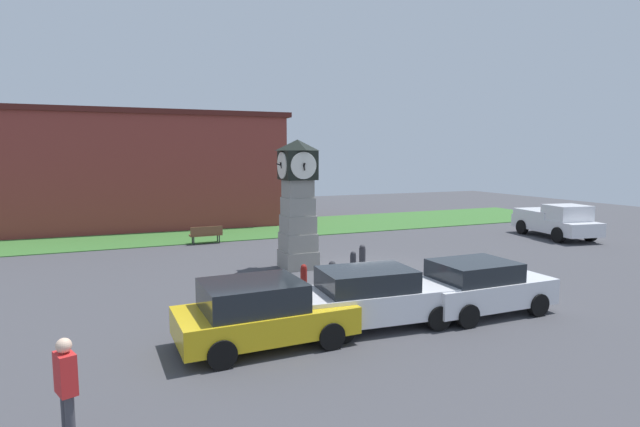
{
  "coord_description": "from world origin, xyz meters",
  "views": [
    {
      "loc": [
        -9.28,
        -16.87,
        4.44
      ],
      "look_at": [
        -0.97,
        2.53,
        1.98
      ],
      "focal_mm": 28.0,
      "sensor_mm": 36.0,
      "label": 1
    }
  ],
  "objects_px": {
    "clock_tower": "(298,204)",
    "car_near_tower": "(375,297)",
    "car_navy_sedan": "(261,313)",
    "bollard_far_row": "(332,274)",
    "pedestrian_crossing_lot": "(66,385)",
    "bollard_near_tower": "(362,258)",
    "car_by_building": "(479,286)",
    "bench": "(206,234)",
    "pickup_truck": "(556,221)",
    "bollard_mid_row": "(353,264)",
    "bollard_end_row": "(304,280)",
    "pedestrian_near_bench": "(299,216)"
  },
  "relations": [
    {
      "from": "clock_tower",
      "to": "car_near_tower",
      "type": "relative_size",
      "value": 1.16
    },
    {
      "from": "car_navy_sedan",
      "to": "car_near_tower",
      "type": "relative_size",
      "value": 0.95
    },
    {
      "from": "clock_tower",
      "to": "bollard_far_row",
      "type": "distance_m",
      "value": 3.92
    },
    {
      "from": "pedestrian_crossing_lot",
      "to": "bollard_near_tower",
      "type": "bearing_deg",
      "value": 41.65
    },
    {
      "from": "car_near_tower",
      "to": "car_by_building",
      "type": "bearing_deg",
      "value": -3.15
    },
    {
      "from": "clock_tower",
      "to": "bench",
      "type": "relative_size",
      "value": 3.13
    },
    {
      "from": "bollard_near_tower",
      "to": "car_by_building",
      "type": "distance_m",
      "value": 5.85
    },
    {
      "from": "bollard_near_tower",
      "to": "bollard_far_row",
      "type": "height_order",
      "value": "bollard_near_tower"
    },
    {
      "from": "bollard_far_row",
      "to": "pickup_truck",
      "type": "bearing_deg",
      "value": 16.96
    },
    {
      "from": "car_navy_sedan",
      "to": "bollard_mid_row",
      "type": "bearing_deg",
      "value": 44.99
    },
    {
      "from": "bollard_end_row",
      "to": "pedestrian_crossing_lot",
      "type": "xyz_separation_m",
      "value": [
        -6.27,
        -6.17,
        0.46
      ]
    },
    {
      "from": "bollard_end_row",
      "to": "car_near_tower",
      "type": "xyz_separation_m",
      "value": [
        0.71,
        -3.25,
        0.26
      ]
    },
    {
      "from": "bollard_far_row",
      "to": "car_navy_sedan",
      "type": "height_order",
      "value": "car_navy_sedan"
    },
    {
      "from": "bollard_mid_row",
      "to": "bench",
      "type": "bearing_deg",
      "value": 111.47
    },
    {
      "from": "bench",
      "to": "bollard_far_row",
      "type": "bearing_deg",
      "value": -77.2
    },
    {
      "from": "car_navy_sedan",
      "to": "bench",
      "type": "height_order",
      "value": "car_navy_sedan"
    },
    {
      "from": "bollard_end_row",
      "to": "pedestrian_crossing_lot",
      "type": "height_order",
      "value": "pedestrian_crossing_lot"
    },
    {
      "from": "bollard_far_row",
      "to": "bollard_end_row",
      "type": "distance_m",
      "value": 1.36
    },
    {
      "from": "bollard_near_tower",
      "to": "bollard_end_row",
      "type": "height_order",
      "value": "same"
    },
    {
      "from": "clock_tower",
      "to": "pedestrian_crossing_lot",
      "type": "bearing_deg",
      "value": -126.85
    },
    {
      "from": "bollard_mid_row",
      "to": "car_near_tower",
      "type": "xyz_separation_m",
      "value": [
        -1.83,
        -4.82,
        0.28
      ]
    },
    {
      "from": "pedestrian_crossing_lot",
      "to": "clock_tower",
      "type": "bearing_deg",
      "value": 53.15
    },
    {
      "from": "car_by_building",
      "to": "pickup_truck",
      "type": "distance_m",
      "value": 15.42
    },
    {
      "from": "pedestrian_near_bench",
      "to": "pedestrian_crossing_lot",
      "type": "relative_size",
      "value": 0.93
    },
    {
      "from": "bollard_far_row",
      "to": "car_navy_sedan",
      "type": "relative_size",
      "value": 0.23
    },
    {
      "from": "car_navy_sedan",
      "to": "car_near_tower",
      "type": "bearing_deg",
      "value": 1.75
    },
    {
      "from": "clock_tower",
      "to": "bollard_end_row",
      "type": "xyz_separation_m",
      "value": [
        -1.28,
        -3.9,
        -2.0
      ]
    },
    {
      "from": "pedestrian_crossing_lot",
      "to": "bench",
      "type": "bearing_deg",
      "value": 72.96
    },
    {
      "from": "bollard_near_tower",
      "to": "car_by_building",
      "type": "height_order",
      "value": "car_by_building"
    },
    {
      "from": "car_near_tower",
      "to": "pedestrian_near_bench",
      "type": "relative_size",
      "value": 2.71
    },
    {
      "from": "car_near_tower",
      "to": "bollard_end_row",
      "type": "bearing_deg",
      "value": 102.32
    },
    {
      "from": "car_by_building",
      "to": "pickup_truck",
      "type": "bearing_deg",
      "value": 34.4
    },
    {
      "from": "clock_tower",
      "to": "car_navy_sedan",
      "type": "relative_size",
      "value": 1.22
    },
    {
      "from": "bollard_end_row",
      "to": "pedestrian_near_bench",
      "type": "height_order",
      "value": "pedestrian_near_bench"
    },
    {
      "from": "car_navy_sedan",
      "to": "pickup_truck",
      "type": "xyz_separation_m",
      "value": [
        19.09,
        8.62,
        0.15
      ]
    },
    {
      "from": "bollard_near_tower",
      "to": "bench",
      "type": "height_order",
      "value": "bollard_near_tower"
    },
    {
      "from": "car_navy_sedan",
      "to": "pickup_truck",
      "type": "height_order",
      "value": "pickup_truck"
    },
    {
      "from": "bollard_end_row",
      "to": "bench",
      "type": "relative_size",
      "value": 0.65
    },
    {
      "from": "car_navy_sedan",
      "to": "bench",
      "type": "bearing_deg",
      "value": 84.73
    },
    {
      "from": "clock_tower",
      "to": "bollard_end_row",
      "type": "relative_size",
      "value": 4.82
    },
    {
      "from": "clock_tower",
      "to": "bench",
      "type": "xyz_separation_m",
      "value": [
        -2.36,
        6.87,
        -2.01
      ]
    },
    {
      "from": "bollard_mid_row",
      "to": "car_near_tower",
      "type": "relative_size",
      "value": 0.23
    },
    {
      "from": "pickup_truck",
      "to": "pedestrian_near_bench",
      "type": "distance_m",
      "value": 14.14
    },
    {
      "from": "car_navy_sedan",
      "to": "bench",
      "type": "relative_size",
      "value": 2.57
    },
    {
      "from": "bollard_far_row",
      "to": "car_by_building",
      "type": "xyz_separation_m",
      "value": [
        2.75,
        -3.99,
        0.29
      ]
    },
    {
      "from": "bollard_near_tower",
      "to": "bollard_end_row",
      "type": "bearing_deg",
      "value": -144.58
    },
    {
      "from": "car_near_tower",
      "to": "bench",
      "type": "height_order",
      "value": "car_near_tower"
    },
    {
      "from": "bollard_far_row",
      "to": "bollard_end_row",
      "type": "bearing_deg",
      "value": -155.7
    },
    {
      "from": "bollard_near_tower",
      "to": "bench",
      "type": "xyz_separation_m",
      "value": [
        -4.42,
        8.39,
        -0.01
      ]
    },
    {
      "from": "bollard_near_tower",
      "to": "pedestrian_near_bench",
      "type": "relative_size",
      "value": 0.65
    }
  ]
}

